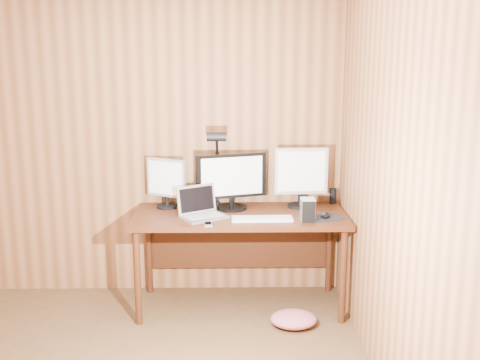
{
  "coord_description": "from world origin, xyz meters",
  "views": [
    {
      "loc": [
        0.86,
        -2.46,
        1.88
      ],
      "look_at": [
        0.93,
        1.58,
        1.02
      ],
      "focal_mm": 42.0,
      "sensor_mm": 36.0,
      "label": 1
    }
  ],
  "objects_px": {
    "hard_drive": "(308,210)",
    "phone": "(208,224)",
    "monitor_center": "(231,181)",
    "laptop": "(201,209)",
    "speaker": "(333,196)",
    "keyboard": "(262,219)",
    "desk": "(240,226)",
    "mouse": "(325,215)",
    "monitor_left": "(166,182)",
    "monitor_right": "(301,175)",
    "desk_lamp": "(217,158)"
  },
  "relations": [
    {
      "from": "phone",
      "to": "speaker",
      "type": "distance_m",
      "value": 1.15
    },
    {
      "from": "phone",
      "to": "laptop",
      "type": "bearing_deg",
      "value": 99.47
    },
    {
      "from": "monitor_right",
      "to": "desk_lamp",
      "type": "distance_m",
      "value": 0.67
    },
    {
      "from": "keyboard",
      "to": "desk",
      "type": "bearing_deg",
      "value": 120.94
    },
    {
      "from": "monitor_left",
      "to": "laptop",
      "type": "distance_m",
      "value": 0.41
    },
    {
      "from": "phone",
      "to": "monitor_right",
      "type": "bearing_deg",
      "value": 28.14
    },
    {
      "from": "hard_drive",
      "to": "mouse",
      "type": "bearing_deg",
      "value": 23.32
    },
    {
      "from": "speaker",
      "to": "monitor_right",
      "type": "bearing_deg",
      "value": -159.83
    },
    {
      "from": "hard_drive",
      "to": "phone",
      "type": "xyz_separation_m",
      "value": [
        -0.72,
        -0.11,
        -0.07
      ]
    },
    {
      "from": "desk",
      "to": "monitor_center",
      "type": "distance_m",
      "value": 0.36
    },
    {
      "from": "laptop",
      "to": "phone",
      "type": "height_order",
      "value": "laptop"
    },
    {
      "from": "phone",
      "to": "speaker",
      "type": "height_order",
      "value": "speaker"
    },
    {
      "from": "speaker",
      "to": "monitor_left",
      "type": "bearing_deg",
      "value": -175.3
    },
    {
      "from": "laptop",
      "to": "hard_drive",
      "type": "distance_m",
      "value": 0.78
    },
    {
      "from": "hard_drive",
      "to": "phone",
      "type": "relative_size",
      "value": 1.35
    },
    {
      "from": "monitor_left",
      "to": "keyboard",
      "type": "relative_size",
      "value": 0.88
    },
    {
      "from": "monitor_left",
      "to": "mouse",
      "type": "relative_size",
      "value": 3.55
    },
    {
      "from": "desk",
      "to": "monitor_center",
      "type": "xyz_separation_m",
      "value": [
        -0.06,
        0.07,
        0.35
      ]
    },
    {
      "from": "monitor_left",
      "to": "laptop",
      "type": "height_order",
      "value": "monitor_left"
    },
    {
      "from": "mouse",
      "to": "keyboard",
      "type": "bearing_deg",
      "value": 163.32
    },
    {
      "from": "keyboard",
      "to": "mouse",
      "type": "height_order",
      "value": "mouse"
    },
    {
      "from": "desk",
      "to": "mouse",
      "type": "xyz_separation_m",
      "value": [
        0.62,
        -0.2,
        0.14
      ]
    },
    {
      "from": "monitor_center",
      "to": "mouse",
      "type": "relative_size",
      "value": 4.93
    },
    {
      "from": "monitor_left",
      "to": "hard_drive",
      "type": "xyz_separation_m",
      "value": [
        1.05,
        -0.37,
        -0.13
      ]
    },
    {
      "from": "hard_drive",
      "to": "phone",
      "type": "height_order",
      "value": "hard_drive"
    },
    {
      "from": "phone",
      "to": "speaker",
      "type": "bearing_deg",
      "value": 24.55
    },
    {
      "from": "keyboard",
      "to": "speaker",
      "type": "relative_size",
      "value": 3.57
    },
    {
      "from": "laptop",
      "to": "speaker",
      "type": "xyz_separation_m",
      "value": [
        1.04,
        0.37,
        0.01
      ]
    },
    {
      "from": "monitor_center",
      "to": "laptop",
      "type": "height_order",
      "value": "monitor_center"
    },
    {
      "from": "monitor_right",
      "to": "keyboard",
      "type": "height_order",
      "value": "monitor_right"
    },
    {
      "from": "desk",
      "to": "phone",
      "type": "distance_m",
      "value": 0.45
    },
    {
      "from": "monitor_left",
      "to": "hard_drive",
      "type": "relative_size",
      "value": 2.47
    },
    {
      "from": "monitor_center",
      "to": "laptop",
      "type": "relative_size",
      "value": 1.36
    },
    {
      "from": "keyboard",
      "to": "monitor_left",
      "type": "bearing_deg",
      "value": 152.51
    },
    {
      "from": "laptop",
      "to": "hard_drive",
      "type": "height_order",
      "value": "laptop"
    },
    {
      "from": "mouse",
      "to": "phone",
      "type": "bearing_deg",
      "value": 168.41
    },
    {
      "from": "desk",
      "to": "keyboard",
      "type": "relative_size",
      "value": 3.61
    },
    {
      "from": "monitor_center",
      "to": "hard_drive",
      "type": "height_order",
      "value": "monitor_center"
    },
    {
      "from": "desk",
      "to": "speaker",
      "type": "distance_m",
      "value": 0.81
    },
    {
      "from": "monitor_center",
      "to": "mouse",
      "type": "height_order",
      "value": "monitor_center"
    },
    {
      "from": "laptop",
      "to": "desk_lamp",
      "type": "distance_m",
      "value": 0.44
    },
    {
      "from": "monitor_center",
      "to": "keyboard",
      "type": "relative_size",
      "value": 1.22
    },
    {
      "from": "monitor_left",
      "to": "monitor_right",
      "type": "xyz_separation_m",
      "value": [
        1.05,
        0.01,
        0.05
      ]
    },
    {
      "from": "keyboard",
      "to": "mouse",
      "type": "relative_size",
      "value": 4.04
    },
    {
      "from": "laptop",
      "to": "speaker",
      "type": "relative_size",
      "value": 3.19
    },
    {
      "from": "monitor_center",
      "to": "laptop",
      "type": "distance_m",
      "value": 0.36
    },
    {
      "from": "laptop",
      "to": "desk_lamp",
      "type": "relative_size",
      "value": 0.62
    },
    {
      "from": "desk",
      "to": "speaker",
      "type": "height_order",
      "value": "speaker"
    },
    {
      "from": "monitor_right",
      "to": "desk_lamp",
      "type": "xyz_separation_m",
      "value": [
        -0.65,
        -0.01,
        0.14
      ]
    },
    {
      "from": "keyboard",
      "to": "monitor_center",
      "type": "bearing_deg",
      "value": 123.49
    }
  ]
}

